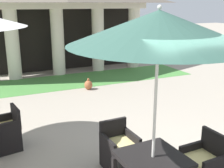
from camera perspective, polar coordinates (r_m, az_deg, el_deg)
name	(u,v)px	position (r m, az deg, el deg)	size (l,w,h in m)	color
background_pavilion	(55,2)	(11.71, -11.50, 15.96)	(8.21, 2.56, 3.89)	beige
lawn_strip	(68,81)	(10.77, -8.99, 0.58)	(10.01, 2.16, 0.01)	#47843D
patio_table_near_foreground	(153,163)	(4.21, 8.27, -15.65)	(0.92, 0.92, 0.75)	black
patio_umbrella_near_foreground	(159,30)	(3.60, 9.48, 10.86)	(2.34, 2.34, 2.84)	#2D2D2D
patio_chair_near_foreground_north	(119,147)	(5.08, 1.44, -12.73)	(0.57, 0.61, 0.84)	black
patio_chair_near_foreground_east	(204,161)	(4.93, 18.31, -14.73)	(0.55, 0.61, 0.86)	black
patio_chair_mid_left_east	(7,130)	(6.06, -20.58, -8.70)	(0.58, 0.62, 0.87)	black
terracotta_urn	(88,85)	(9.62, -4.82, -0.18)	(0.28, 0.28, 0.40)	#9E5633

